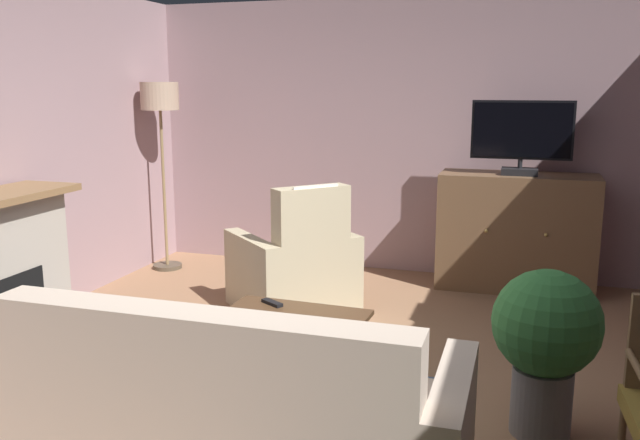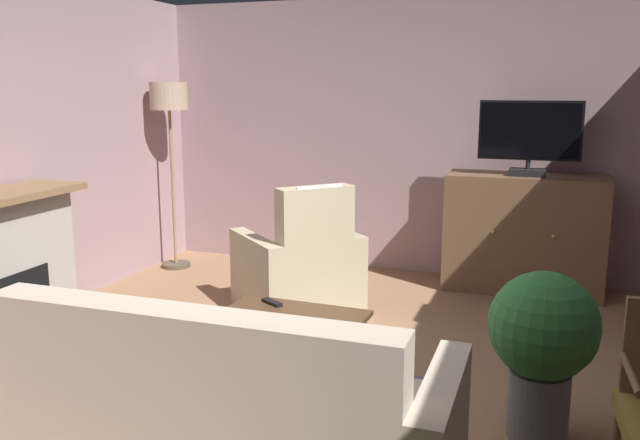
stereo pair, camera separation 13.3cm
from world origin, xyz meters
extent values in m
cube|color=#936B4C|center=(0.00, 0.00, -0.02)|extent=(5.64, 6.49, 0.04)
cube|color=gray|center=(0.00, 3.00, 1.33)|extent=(5.64, 0.10, 2.67)
cube|color=slate|center=(-0.34, -0.44, 0.01)|extent=(2.39, 1.81, 0.01)
cube|color=#4C4C51|center=(-1.88, -0.12, 0.02)|extent=(0.50, 1.58, 0.04)
cube|color=black|center=(-2.12, -0.12, 0.32)|extent=(0.10, 0.77, 0.52)
cube|color=#4A3523|center=(1.14, 2.65, 0.03)|extent=(1.32, 0.49, 0.06)
cube|color=brown|center=(1.14, 2.65, 0.53)|extent=(1.38, 0.55, 1.06)
sphere|color=tan|center=(0.89, 2.36, 0.58)|extent=(0.03, 0.03, 0.03)
sphere|color=tan|center=(1.38, 2.36, 0.58)|extent=(0.03, 0.03, 0.03)
cube|color=black|center=(1.14, 2.60, 1.09)|extent=(0.31, 0.20, 0.06)
cylinder|color=black|center=(1.14, 2.60, 1.16)|extent=(0.04, 0.04, 0.08)
cube|color=black|center=(1.14, 2.60, 1.46)|extent=(0.87, 0.05, 0.51)
cube|color=black|center=(1.14, 2.57, 1.46)|extent=(0.83, 0.01, 0.47)
cube|color=#4C331E|center=(-0.13, 0.19, 0.43)|extent=(0.92, 0.50, 0.03)
cylinder|color=#4C331E|center=(0.27, 0.35, 0.21)|extent=(0.04, 0.04, 0.42)
cylinder|color=#4C331E|center=(-0.52, 0.39, 0.21)|extent=(0.04, 0.04, 0.42)
cylinder|color=#4C331E|center=(0.26, 0.00, 0.21)|extent=(0.04, 0.04, 0.42)
cylinder|color=#4C331E|center=(-0.54, 0.03, 0.21)|extent=(0.04, 0.04, 0.42)
cube|color=black|center=(-0.33, 0.31, 0.46)|extent=(0.17, 0.13, 0.02)
cube|color=#C6B29E|center=(-0.07, -0.87, 0.21)|extent=(1.89, 0.88, 0.41)
cube|color=#C6B29E|center=(-0.07, -1.21, 0.67)|extent=(1.89, 0.20, 0.52)
cube|color=#C6B29E|center=(-1.09, -0.87, 0.32)|extent=(0.15, 0.88, 0.63)
cube|color=#A84C51|center=(-0.06, -1.00, 0.53)|extent=(0.37, 0.15, 0.36)
cube|color=tan|center=(-0.62, 1.52, 0.22)|extent=(1.03, 1.02, 0.45)
cube|color=tan|center=(-0.38, 1.30, 0.76)|extent=(0.55, 0.57, 0.63)
cube|color=tan|center=(-0.88, 1.25, 0.32)|extent=(0.70, 0.67, 0.65)
cube|color=tan|center=(-0.37, 1.79, 0.32)|extent=(0.70, 0.67, 0.65)
cube|color=white|center=(-0.33, 1.25, 0.97)|extent=(0.28, 0.29, 0.24)
cylinder|color=brown|center=(1.69, -0.65, 0.67)|extent=(0.06, 0.40, 0.03)
cylinder|color=slate|center=(1.34, -0.04, 0.19)|extent=(0.32, 0.32, 0.37)
sphere|color=#2D6B33|center=(1.34, -0.04, 0.62)|extent=(0.57, 0.57, 0.57)
cylinder|color=#4C4233|center=(-2.27, 2.31, 0.02)|extent=(0.29, 0.29, 0.04)
cylinder|color=olive|center=(-2.27, 2.31, 0.80)|extent=(0.03, 0.03, 1.60)
cylinder|color=tan|center=(-2.27, 2.31, 1.74)|extent=(0.37, 0.37, 0.27)
camera|label=1|loc=(1.19, -3.55, 1.84)|focal=37.52mm
camera|label=2|loc=(1.32, -3.51, 1.84)|focal=37.52mm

